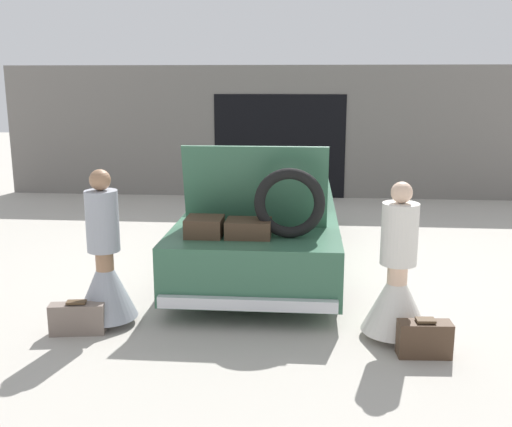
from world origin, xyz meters
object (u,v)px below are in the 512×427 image
person_right (397,284)px  car (264,220)px  suitcase_beside_left_person (77,319)px  person_left (105,271)px  suitcase_beside_right_person (424,339)px

person_right → car: bearing=45.5°
suitcase_beside_left_person → person_left: bearing=53.1°
person_left → suitcase_beside_right_person: (3.16, -0.50, -0.41)m
person_right → suitcase_beside_right_person: 0.59m
person_right → suitcase_beside_left_person: 3.19m
car → person_left: (-1.47, -2.32, -0.02)m
car → suitcase_beside_right_person: car is taller
person_left → suitcase_beside_right_person: bearing=82.6°
suitcase_beside_left_person → suitcase_beside_right_person: 3.38m
car → person_right: (1.47, -2.42, -0.05)m
person_right → suitcase_beside_left_person: (-3.16, -0.18, -0.39)m
car → suitcase_beside_right_person: bearing=-59.2°
suitcase_beside_right_person → person_left: bearing=170.9°
suitcase_beside_right_person → car: bearing=120.8°
person_right → suitcase_beside_right_person: bearing=-138.2°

